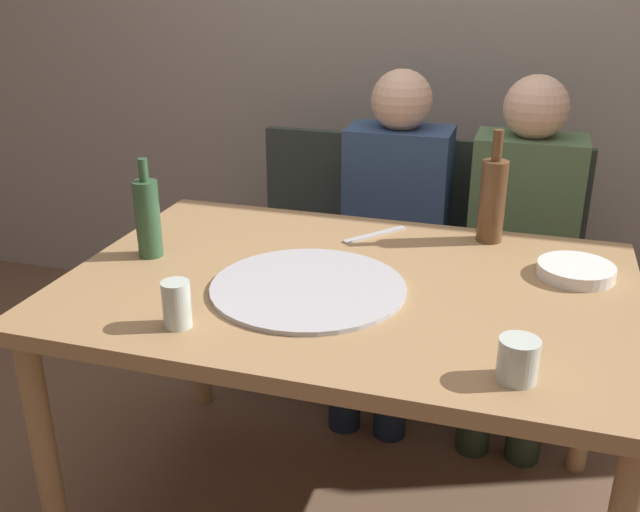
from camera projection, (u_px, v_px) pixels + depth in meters
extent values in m
cube|color=gray|center=(440.00, 16.00, 2.80)|extent=(6.00, 0.10, 2.60)
cube|color=#99754C|center=(348.00, 288.00, 1.82)|extent=(1.42, 0.97, 0.04)
cylinder|color=#99754C|center=(47.00, 463.00, 1.76)|extent=(0.06, 0.06, 0.71)
cylinder|color=#99754C|center=(198.00, 314.00, 2.51)|extent=(0.06, 0.06, 0.71)
cylinder|color=#99754C|center=(591.00, 371.00, 2.16)|extent=(0.06, 0.06, 0.71)
cylinder|color=#ADADB2|center=(308.00, 287.00, 1.76)|extent=(0.48, 0.48, 0.01)
cylinder|color=brown|center=(492.00, 201.00, 2.03)|extent=(0.07, 0.07, 0.24)
cylinder|color=brown|center=(498.00, 146.00, 1.96)|extent=(0.03, 0.03, 0.09)
cylinder|color=#2D5133|center=(148.00, 219.00, 1.92)|extent=(0.07, 0.07, 0.21)
cylinder|color=#2D5133|center=(143.00, 170.00, 1.87)|extent=(0.03, 0.03, 0.06)
cylinder|color=#B7C6BC|center=(518.00, 360.00, 1.37)|extent=(0.08, 0.08, 0.09)
cylinder|color=#B7C6BC|center=(177.00, 304.00, 1.57)|extent=(0.06, 0.06, 0.11)
cylinder|color=white|center=(576.00, 271.00, 1.83)|extent=(0.19, 0.19, 0.03)
cube|color=#B7B7BC|center=(375.00, 235.00, 2.11)|extent=(0.15, 0.18, 0.01)
cube|color=#2D3833|center=(306.00, 258.00, 2.74)|extent=(0.44, 0.44, 0.05)
cube|color=#2D3833|center=(321.00, 187.00, 2.83)|extent=(0.44, 0.04, 0.45)
cylinder|color=#2D3833|center=(339.00, 343.00, 2.61)|extent=(0.04, 0.04, 0.42)
cylinder|color=#2D3833|center=(243.00, 329.00, 2.71)|extent=(0.04, 0.04, 0.42)
cylinder|color=#2D3833|center=(364.00, 299.00, 2.94)|extent=(0.04, 0.04, 0.42)
cylinder|color=#2D3833|center=(277.00, 288.00, 3.05)|extent=(0.04, 0.04, 0.42)
cube|color=#2D3833|center=(393.00, 268.00, 2.64)|extent=(0.44, 0.44, 0.05)
cube|color=#2D3833|center=(406.00, 195.00, 2.73)|extent=(0.44, 0.04, 0.45)
cylinder|color=#2D3833|center=(433.00, 357.00, 2.52)|extent=(0.04, 0.04, 0.42)
cylinder|color=#2D3833|center=(329.00, 342.00, 2.62)|extent=(0.04, 0.04, 0.42)
cylinder|color=#2D3833|center=(447.00, 310.00, 2.85)|extent=(0.04, 0.04, 0.42)
cylinder|color=#2D3833|center=(355.00, 298.00, 2.95)|extent=(0.04, 0.04, 0.42)
cube|color=#2D3833|center=(516.00, 283.00, 2.53)|extent=(0.44, 0.44, 0.05)
cube|color=#2D3833|center=(525.00, 205.00, 2.62)|extent=(0.44, 0.04, 0.45)
cylinder|color=#2D3833|center=(564.00, 377.00, 2.40)|extent=(0.04, 0.04, 0.42)
cylinder|color=#2D3833|center=(450.00, 360.00, 2.50)|extent=(0.04, 0.04, 0.42)
cylinder|color=#2D3833|center=(563.00, 326.00, 2.73)|extent=(0.04, 0.04, 0.42)
cylinder|color=#2D3833|center=(463.00, 312.00, 2.84)|extent=(0.04, 0.04, 0.42)
cube|color=navy|center=(397.00, 200.00, 2.56)|extent=(0.36, 0.22, 0.52)
sphere|color=beige|center=(402.00, 100.00, 2.43)|extent=(0.21, 0.21, 0.21)
cylinder|color=black|center=(406.00, 291.00, 2.46)|extent=(0.12, 0.40, 0.12)
cylinder|color=black|center=(361.00, 285.00, 2.51)|extent=(0.12, 0.40, 0.12)
cylinder|color=black|center=(391.00, 377.00, 2.37)|extent=(0.11, 0.11, 0.45)
cylinder|color=black|center=(345.00, 370.00, 2.42)|extent=(0.11, 0.11, 0.45)
cube|color=#4C6B47|center=(524.00, 211.00, 2.44)|extent=(0.36, 0.22, 0.52)
sphere|color=beige|center=(536.00, 107.00, 2.31)|extent=(0.21, 0.21, 0.21)
cylinder|color=black|center=(538.00, 308.00, 2.34)|extent=(0.12, 0.40, 0.12)
cylinder|color=black|center=(489.00, 301.00, 2.39)|extent=(0.12, 0.40, 0.12)
cylinder|color=black|center=(529.00, 399.00, 2.25)|extent=(0.11, 0.11, 0.45)
cylinder|color=black|center=(477.00, 391.00, 2.30)|extent=(0.11, 0.11, 0.45)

